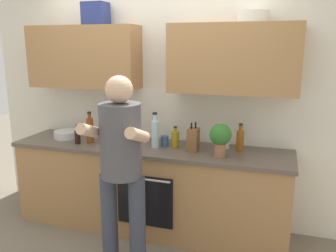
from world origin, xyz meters
The scene contains 17 objects.
ground_plane centered at (0.00, 0.00, 0.00)m, with size 12.00×12.00×0.00m, color #756B5B.
back_wall_unit centered at (0.00, 0.27, 1.50)m, with size 4.00×0.38×2.50m.
counter centered at (0.00, 0.00, 0.45)m, with size 2.84×0.67×0.90m.
person_standing centered at (0.03, -0.72, 0.99)m, with size 0.49×0.45×1.67m.
bottle_oil centered at (0.27, 0.05, 0.99)m, with size 0.08×0.08×0.21m.
bottle_vinegar centered at (-0.63, -0.06, 1.04)m, with size 0.07×0.07×0.33m.
bottle_soy centered at (-0.73, -0.14, 0.98)m, with size 0.06×0.06×0.20m.
bottle_water centered at (0.08, -0.03, 1.05)m, with size 0.08×0.08×0.36m.
bottle_hotsauce centered at (-0.16, -0.19, 1.03)m, with size 0.06×0.06×0.30m.
bottle_syrup centered at (0.90, 0.13, 1.01)m, with size 0.07×0.07×0.27m.
cup_stoneware centered at (-0.53, 0.17, 0.95)m, with size 0.09×0.09×0.10m, color slate.
cup_coffee centered at (0.75, 0.18, 0.94)m, with size 0.07×0.07×0.08m, color white.
cup_tea centered at (0.15, 0.06, 0.95)m, with size 0.08×0.08×0.11m, color #33598C.
mixing_bowl centered at (-0.98, 0.03, 0.94)m, with size 0.27×0.27×0.08m, color silver.
knife_block centered at (0.46, 0.00, 1.01)m, with size 0.10×0.14×0.28m.
potted_herb centered at (0.74, -0.12, 1.09)m, with size 0.20×0.20×0.31m.
grocery_bag_produce centered at (-0.37, -0.04, 1.01)m, with size 0.17×0.16×0.21m, color silver.
Camera 1 is at (1.23, -3.20, 1.91)m, focal length 37.64 mm.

